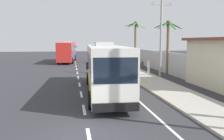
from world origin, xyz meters
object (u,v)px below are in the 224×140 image
Objects in this scene: coach_bus_far_lane at (67,51)px; motorcycle_beside_bus at (113,68)px; pedestrian_midwalk at (149,66)px; utility_pole_mid at (161,31)px; palm_nearest at (135,35)px; coach_bus_foreground at (105,67)px; palm_second at (168,37)px; pedestrian_far_walk at (138,65)px.

motorcycle_beside_bus is at bearing -71.73° from coach_bus_far_lane.
coach_bus_far_lane is 6.27× the size of pedestrian_midwalk.
coach_bus_far_lane is 17.81m from motorcycle_beside_bus.
utility_pole_mid is 13.85m from palm_nearest.
coach_bus_foreground is 9.97m from motorcycle_beside_bus.
pedestrian_midwalk is at bearing -154.16° from palm_second.
coach_bus_far_lane is 6.46× the size of pedestrian_far_walk.
utility_pole_mid is at bearing -129.10° from palm_second.
motorcycle_beside_bus is 0.21× the size of utility_pole_mid.
coach_bus_foreground is at bearing -134.39° from palm_second.
coach_bus_far_lane is at bearing 97.14° from coach_bus_foreground.
motorcycle_beside_bus is 6.97m from utility_pole_mid.
palm_second is at bearing 50.90° from utility_pole_mid.
pedestrian_midwalk is at bearing -29.75° from motorcycle_beside_bus.
pedestrian_far_walk is at bearing -19.56° from pedestrian_midwalk.
pedestrian_far_walk is at bearing 118.17° from utility_pole_mid.
coach_bus_far_lane is at bearing 117.68° from utility_pole_mid.
pedestrian_far_walk is 11.65m from palm_nearest.
palm_nearest is at bearing 93.35° from palm_second.
palm_nearest reaches higher than palm_second.
utility_pole_mid is at bearing -30.65° from motorcycle_beside_bus.
coach_bus_foreground is at bearing -103.15° from motorcycle_beside_bus.
utility_pole_mid is (1.66, -3.10, 3.87)m from pedestrian_far_walk.
pedestrian_far_walk is 0.24× the size of palm_nearest.
utility_pole_mid reaches higher than pedestrian_midwalk.
motorcycle_beside_bus is at bearing 26.65° from pedestrian_midwalk.
coach_bus_far_lane is at bearing -7.58° from pedestrian_midwalk.
utility_pole_mid is 2.67m from palm_second.
pedestrian_midwalk is 0.25× the size of palm_nearest.
utility_pole_mid reaches higher than palm_second.
palm_nearest is (11.26, -5.85, 2.79)m from coach_bus_far_lane.
coach_bus_far_lane is 1.79× the size of palm_second.
palm_nearest reaches higher than coach_bus_foreground.
palm_nearest reaches higher than pedestrian_far_walk.
palm_second is at bearing -97.76° from pedestrian_midwalk.
palm_nearest is at bearing 166.25° from pedestrian_far_walk.
palm_second reaches higher than motorcycle_beside_bus.
pedestrian_midwalk is at bearing 51.68° from coach_bus_foreground.
coach_bus_foreground is 12.56m from palm_second.
pedestrian_midwalk is at bearing 13.93° from pedestrian_far_walk.
pedestrian_far_walk is (8.66, -16.58, -0.96)m from coach_bus_far_lane.
coach_bus_far_lane is 1.18× the size of utility_pole_mid.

